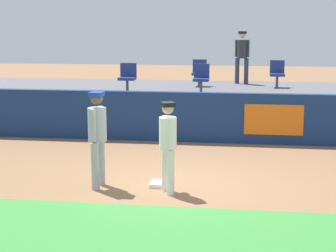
{
  "coord_description": "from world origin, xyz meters",
  "views": [
    {
      "loc": [
        1.34,
        -10.4,
        3.15
      ],
      "look_at": [
        -0.24,
        0.91,
        1.0
      ],
      "focal_mm": 59.75,
      "sensor_mm": 36.0,
      "label": 1
    }
  ],
  "objects_px": {
    "seat_front_center": "(201,77)",
    "first_base": "(161,184)",
    "seat_front_left": "(128,76)",
    "player_fielder_home": "(168,141)",
    "seat_back_center": "(199,71)",
    "player_runner_visitor": "(97,133)",
    "spectator_hooded": "(242,53)",
    "seat_back_right": "(277,72)"
  },
  "relations": [
    {
      "from": "seat_front_center",
      "to": "first_base",
      "type": "bearing_deg",
      "value": -93.26
    },
    {
      "from": "first_base",
      "to": "seat_front_left",
      "type": "relative_size",
      "value": 0.48
    },
    {
      "from": "player_fielder_home",
      "to": "seat_back_center",
      "type": "relative_size",
      "value": 2.03
    },
    {
      "from": "player_runner_visitor",
      "to": "spectator_hooded",
      "type": "distance_m",
      "value": 8.99
    },
    {
      "from": "player_runner_visitor",
      "to": "seat_front_left",
      "type": "xyz_separation_m",
      "value": [
        -0.65,
        5.84,
        0.51
      ]
    },
    {
      "from": "seat_front_center",
      "to": "seat_back_center",
      "type": "bearing_deg",
      "value": 96.64
    },
    {
      "from": "seat_front_left",
      "to": "seat_back_center",
      "type": "bearing_deg",
      "value": 42.85
    },
    {
      "from": "seat_front_center",
      "to": "spectator_hooded",
      "type": "relative_size",
      "value": 0.49
    },
    {
      "from": "player_fielder_home",
      "to": "first_base",
      "type": "bearing_deg",
      "value": -179.75
    },
    {
      "from": "seat_back_center",
      "to": "seat_back_right",
      "type": "distance_m",
      "value": 2.43
    },
    {
      "from": "seat_front_center",
      "to": "seat_back_right",
      "type": "distance_m",
      "value": 2.86
    },
    {
      "from": "seat_back_center",
      "to": "player_runner_visitor",
      "type": "bearing_deg",
      "value": -99.56
    },
    {
      "from": "first_base",
      "to": "seat_front_center",
      "type": "bearing_deg",
      "value": 86.74
    },
    {
      "from": "player_runner_visitor",
      "to": "seat_back_right",
      "type": "xyz_separation_m",
      "value": [
        3.72,
        7.64,
        0.51
      ]
    },
    {
      "from": "first_base",
      "to": "seat_front_center",
      "type": "height_order",
      "value": "seat_front_center"
    },
    {
      "from": "player_fielder_home",
      "to": "seat_back_center",
      "type": "height_order",
      "value": "seat_back_center"
    },
    {
      "from": "first_base",
      "to": "seat_back_right",
      "type": "height_order",
      "value": "seat_back_right"
    },
    {
      "from": "spectator_hooded",
      "to": "player_fielder_home",
      "type": "bearing_deg",
      "value": 94.86
    },
    {
      "from": "player_fielder_home",
      "to": "spectator_hooded",
      "type": "relative_size",
      "value": 0.99
    },
    {
      "from": "first_base",
      "to": "seat_back_center",
      "type": "height_order",
      "value": "seat_back_center"
    },
    {
      "from": "player_runner_visitor",
      "to": "seat_front_left",
      "type": "relative_size",
      "value": 2.2
    },
    {
      "from": "player_fielder_home",
      "to": "seat_front_center",
      "type": "height_order",
      "value": "seat_front_center"
    },
    {
      "from": "seat_front_center",
      "to": "spectator_hooded",
      "type": "distance_m",
      "value": 2.97
    },
    {
      "from": "seat_front_left",
      "to": "seat_back_right",
      "type": "distance_m",
      "value": 4.73
    },
    {
      "from": "seat_front_left",
      "to": "spectator_hooded",
      "type": "height_order",
      "value": "spectator_hooded"
    },
    {
      "from": "player_runner_visitor",
      "to": "seat_front_left",
      "type": "distance_m",
      "value": 5.9
    },
    {
      "from": "first_base",
      "to": "spectator_hooded",
      "type": "height_order",
      "value": "spectator_hooded"
    },
    {
      "from": "player_fielder_home",
      "to": "player_runner_visitor",
      "type": "xyz_separation_m",
      "value": [
        -1.37,
        0.14,
        0.09
      ]
    },
    {
      "from": "first_base",
      "to": "player_fielder_home",
      "type": "distance_m",
      "value": 1.03
    },
    {
      "from": "first_base",
      "to": "spectator_hooded",
      "type": "distance_m",
      "value": 8.67
    },
    {
      "from": "spectator_hooded",
      "to": "first_base",
      "type": "bearing_deg",
      "value": 93.21
    },
    {
      "from": "player_runner_visitor",
      "to": "seat_front_center",
      "type": "relative_size",
      "value": 2.2
    },
    {
      "from": "seat_back_right",
      "to": "spectator_hooded",
      "type": "xyz_separation_m",
      "value": [
        -1.11,
        0.9,
        0.52
      ]
    },
    {
      "from": "seat_back_right",
      "to": "spectator_hooded",
      "type": "height_order",
      "value": "spectator_hooded"
    },
    {
      "from": "first_base",
      "to": "seat_front_left",
      "type": "bearing_deg",
      "value": 108.11
    },
    {
      "from": "player_fielder_home",
      "to": "seat_back_right",
      "type": "relative_size",
      "value": 2.03
    },
    {
      "from": "seat_front_center",
      "to": "seat_back_right",
      "type": "height_order",
      "value": "same"
    },
    {
      "from": "first_base",
      "to": "seat_back_center",
      "type": "relative_size",
      "value": 0.48
    },
    {
      "from": "seat_front_left",
      "to": "player_runner_visitor",
      "type": "bearing_deg",
      "value": -83.62
    },
    {
      "from": "player_fielder_home",
      "to": "seat_front_left",
      "type": "xyz_separation_m",
      "value": [
        -2.02,
        5.98,
        0.6
      ]
    },
    {
      "from": "first_base",
      "to": "seat_back_right",
      "type": "xyz_separation_m",
      "value": [
        2.54,
        7.4,
        1.54
      ]
    },
    {
      "from": "player_fielder_home",
      "to": "seat_back_center",
      "type": "xyz_separation_m",
      "value": [
        -0.08,
        7.78,
        0.6
      ]
    }
  ]
}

